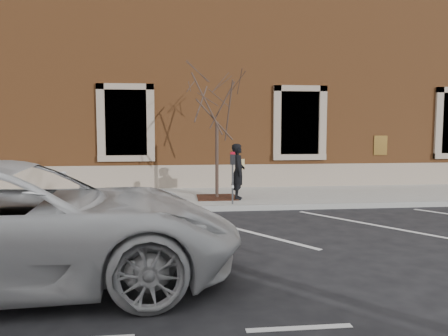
{
  "coord_description": "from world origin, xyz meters",
  "views": [
    {
      "loc": [
        -1.34,
        -11.53,
        2.21
      ],
      "look_at": [
        0.0,
        0.6,
        1.1
      ],
      "focal_mm": 35.0,
      "sensor_mm": 36.0,
      "label": 1
    }
  ],
  "objects": [
    {
      "name": "parking_stripes",
      "position": [
        0.0,
        -2.2,
        0.0
      ],
      "size": [
        28.0,
        4.4,
        0.01
      ],
      "primitive_type": null,
      "color": "silver",
      "rests_on": "ground"
    },
    {
      "name": "ground",
      "position": [
        0.0,
        0.0,
        0.0
      ],
      "size": [
        120.0,
        120.0,
        0.0
      ],
      "primitive_type": "plane",
      "color": "#28282B",
      "rests_on": "ground"
    },
    {
      "name": "white_truck",
      "position": [
        -3.6,
        -5.26,
        0.88
      ],
      "size": [
        6.59,
        3.46,
        1.77
      ],
      "primitive_type": "imported",
      "rotation": [
        0.0,
        0.0,
        1.66
      ],
      "color": "silver",
      "rests_on": "ground"
    },
    {
      "name": "curb_near",
      "position": [
        0.0,
        -0.05,
        0.07
      ],
      "size": [
        40.0,
        0.12,
        0.15
      ],
      "primitive_type": "cube",
      "color": "#9E9E99",
      "rests_on": "ground"
    },
    {
      "name": "sidewalk_near",
      "position": [
        0.0,
        1.75,
        0.07
      ],
      "size": [
        40.0,
        3.5,
        0.15
      ],
      "primitive_type": "cube",
      "color": "#BAB7AF",
      "rests_on": "ground"
    },
    {
      "name": "tree_grate",
      "position": [
        -0.14,
        1.26,
        0.16
      ],
      "size": [
        1.17,
        1.17,
        0.03
      ],
      "primitive_type": "cube",
      "color": "#411E15",
      "rests_on": "sidewalk_near"
    },
    {
      "name": "man",
      "position": [
        0.45,
        0.93,
        0.96
      ],
      "size": [
        0.48,
        0.65,
        1.62
      ],
      "primitive_type": "imported",
      "rotation": [
        0.0,
        0.0,
        1.4
      ],
      "color": "black",
      "rests_on": "sidewalk_near"
    },
    {
      "name": "parking_meter",
      "position": [
        0.18,
        0.12,
        1.14
      ],
      "size": [
        0.13,
        0.1,
        1.43
      ],
      "rotation": [
        0.0,
        0.0,
        0.29
      ],
      "color": "#595B60",
      "rests_on": "sidewalk_near"
    },
    {
      "name": "sapling",
      "position": [
        -0.14,
        1.26,
        3.01
      ],
      "size": [
        2.46,
        2.46,
        4.1
      ],
      "color": "#3F2E26",
      "rests_on": "sidewalk_near"
    },
    {
      "name": "building_civic",
      "position": [
        0.0,
        7.74,
        4.0
      ],
      "size": [
        40.0,
        8.62,
        8.0
      ],
      "color": "brown",
      "rests_on": "ground"
    }
  ]
}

